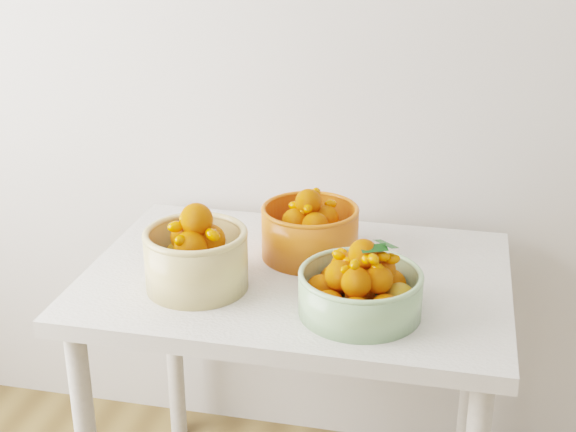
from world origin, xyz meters
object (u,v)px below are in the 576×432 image
object	(u,v)px
bowl_green	(360,288)
bowl_orange	(310,230)
table	(297,308)
bowl_cream	(196,256)

from	to	relation	value
bowl_green	bowl_orange	size ratio (longest dim) A/B	1.11
bowl_green	table	bearing A→B (deg)	136.86
bowl_cream	bowl_green	bearing A→B (deg)	-6.20
table	bowl_green	bearing A→B (deg)	-43.14
bowl_cream	bowl_orange	xyz separation A→B (m)	(0.22, 0.22, -0.01)
table	bowl_cream	world-z (taller)	bowl_cream
bowl_cream	bowl_orange	bearing A→B (deg)	45.31
table	bowl_orange	distance (m)	0.19
bowl_green	bowl_orange	xyz separation A→B (m)	(-0.16, 0.26, 0.01)
bowl_cream	bowl_green	world-z (taller)	bowl_cream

